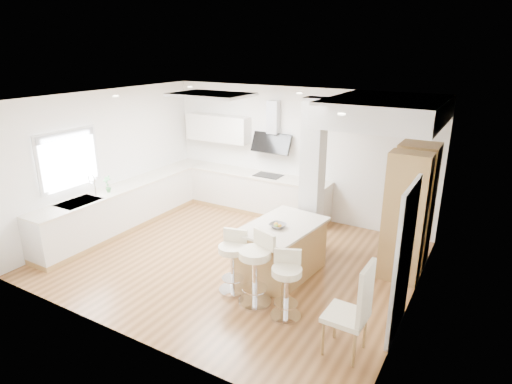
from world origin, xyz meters
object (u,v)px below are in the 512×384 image
Objects in this scene: bar_stool_b at (256,265)px; bar_stool_a at (233,258)px; peninsula at (282,249)px; dining_chair at (355,307)px; bar_stool_c at (287,282)px.

bar_stool_a is at bearing -173.92° from bar_stool_b.
peninsula is 2.12m from dining_chair.
bar_stool_c is (1.01, -0.20, -0.00)m from bar_stool_a.
bar_stool_a is 0.50m from bar_stool_b.
peninsula is at bearing 96.17° from bar_stool_c.
dining_chair reaches higher than bar_stool_b.
bar_stool_b is (0.48, -0.11, 0.07)m from bar_stool_a.
dining_chair reaches higher than peninsula.
dining_chair is (1.05, -0.30, 0.13)m from bar_stool_c.
peninsula is at bearing 142.57° from dining_chair.
dining_chair reaches higher than bar_stool_a.
bar_stool_a reaches higher than peninsula.
bar_stool_b is (0.05, -0.94, 0.17)m from peninsula.
peninsula is 1.18m from bar_stool_c.
bar_stool_b is at bearing -80.13° from peninsula.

